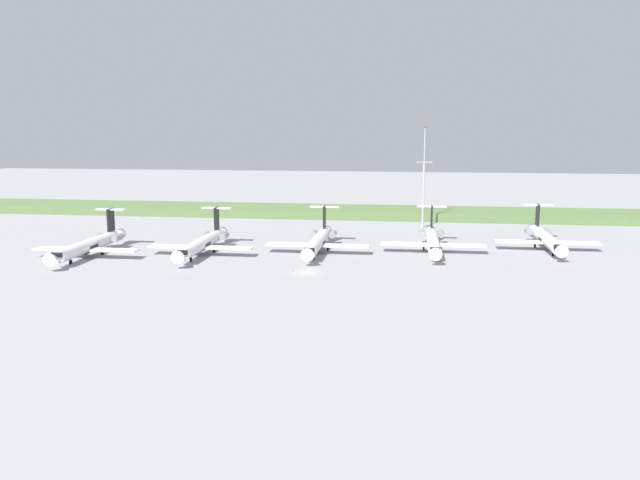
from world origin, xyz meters
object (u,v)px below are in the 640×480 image
at_px(regional_jet_third, 318,241).
at_px(safety_cone_front_marker, 293,270).
at_px(regional_jet_second, 203,243).
at_px(antenna_mast, 424,186).
at_px(regional_jet_nearest, 89,245).
at_px(regional_jet_fourth, 433,240).
at_px(regional_jet_fifth, 546,238).

bearing_deg(regional_jet_third, safety_cone_front_marker, -96.35).
distance_m(regional_jet_second, regional_jet_third, 25.26).
bearing_deg(antenna_mast, regional_jet_third, -121.69).
bearing_deg(regional_jet_nearest, regional_jet_second, 13.88).
height_order(regional_jet_fourth, safety_cone_front_marker, regional_jet_fourth).
relative_size(regional_jet_second, regional_jet_fifth, 1.00).
bearing_deg(regional_jet_third, regional_jet_fifth, 11.80).
bearing_deg(regional_jet_fourth, regional_jet_nearest, -167.90).
bearing_deg(regional_jet_fourth, regional_jet_third, -170.62).
height_order(regional_jet_third, antenna_mast, antenna_mast).
distance_m(regional_jet_nearest, regional_jet_fourth, 74.69).
distance_m(regional_jet_nearest, regional_jet_second, 23.97).
bearing_deg(regional_jet_fifth, regional_jet_nearest, -167.36).
height_order(regional_jet_second, safety_cone_front_marker, regional_jet_second).
bearing_deg(regional_jet_second, regional_jet_fourth, 11.27).
height_order(regional_jet_third, regional_jet_fourth, same).
distance_m(regional_jet_fourth, safety_cone_front_marker, 36.21).
xyz_separation_m(regional_jet_nearest, regional_jet_third, (47.87, 11.50, 0.00)).
bearing_deg(antenna_mast, safety_cone_front_marker, -114.07).
distance_m(regional_jet_nearest, safety_cone_front_marker, 46.45).
distance_m(regional_jet_nearest, regional_jet_fifth, 100.99).
height_order(regional_jet_fifth, antenna_mast, antenna_mast).
bearing_deg(regional_jet_second, regional_jet_fifth, 12.25).
height_order(regional_jet_nearest, antenna_mast, antenna_mast).
distance_m(regional_jet_second, regional_jet_fifth, 77.02).
height_order(regional_jet_second, regional_jet_third, same).
distance_m(regional_jet_fifth, safety_cone_front_marker, 60.84).
height_order(regional_jet_second, regional_jet_fourth, same).
relative_size(regional_jet_nearest, regional_jet_second, 1.00).
relative_size(regional_jet_fifth, safety_cone_front_marker, 56.36).
xyz_separation_m(regional_jet_fifth, antenna_mast, (-27.04, 27.67, 8.83)).
height_order(regional_jet_fourth, antenna_mast, antenna_mast).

